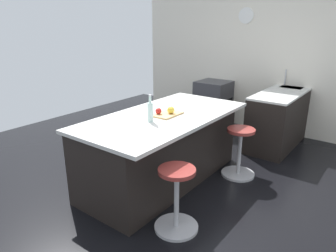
{
  "coord_description": "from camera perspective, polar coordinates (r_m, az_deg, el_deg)",
  "views": [
    {
      "loc": [
        2.8,
        2.08,
        1.96
      ],
      "look_at": [
        -0.05,
        -0.07,
        0.76
      ],
      "focal_mm": 33.09,
      "sensor_mm": 36.0,
      "label": 1
    }
  ],
  "objects": [
    {
      "name": "oven_range",
      "position": [
        6.22,
        8.31,
        4.23
      ],
      "size": [
        0.6,
        0.61,
        0.86
      ],
      "color": "#38383D",
      "rests_on": "ground_plane"
    },
    {
      "name": "apple_red",
      "position": [
        3.71,
        -1.77,
        2.79
      ],
      "size": [
        0.07,
        0.07,
        0.07
      ],
      "primitive_type": "sphere",
      "color": "red",
      "rests_on": "cutting_board"
    },
    {
      "name": "cutting_board",
      "position": [
        3.74,
        -0.11,
        2.18
      ],
      "size": [
        0.36,
        0.24,
        0.02
      ],
      "primitive_type": "cube",
      "color": "tan",
      "rests_on": "kitchen_island"
    },
    {
      "name": "stool_middle",
      "position": [
        3.09,
        1.58,
        -13.67
      ],
      "size": [
        0.44,
        0.44,
        0.66
      ],
      "color": "#B7B7BC",
      "rests_on": "ground_plane"
    },
    {
      "name": "ground_plane",
      "position": [
        4.0,
        0.36,
        -10.69
      ],
      "size": [
        7.42,
        7.42,
        0.0
      ],
      "primitive_type": "plane",
      "color": "black"
    },
    {
      "name": "interior_partition_left",
      "position": [
        6.05,
        17.18,
        12.69
      ],
      "size": [
        0.15,
        5.16,
        2.83
      ],
      "color": "silver",
      "rests_on": "ground_plane"
    },
    {
      "name": "water_bottle",
      "position": [
        3.46,
        -3.28,
        2.72
      ],
      "size": [
        0.06,
        0.06,
        0.31
      ],
      "color": "silver",
      "rests_on": "kitchen_island"
    },
    {
      "name": "kitchen_island",
      "position": [
        3.93,
        -1.14,
        -3.97
      ],
      "size": [
        2.26,
        1.12,
        0.89
      ],
      "color": "black",
      "rests_on": "ground_plane"
    },
    {
      "name": "apple_yellow",
      "position": [
        3.72,
        0.53,
        2.98
      ],
      "size": [
        0.09,
        0.09,
        0.09
      ],
      "primitive_type": "sphere",
      "color": "gold",
      "rests_on": "cutting_board"
    },
    {
      "name": "stool_by_window",
      "position": [
        4.2,
        13.01,
        -4.98
      ],
      "size": [
        0.44,
        0.44,
        0.66
      ],
      "color": "#B7B7BC",
      "rests_on": "ground_plane"
    },
    {
      "name": "sink_cabinet",
      "position": [
        5.71,
        20.8,
        2.1
      ],
      "size": [
        2.12,
        0.6,
        1.17
      ],
      "color": "black",
      "rests_on": "ground_plane"
    }
  ]
}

